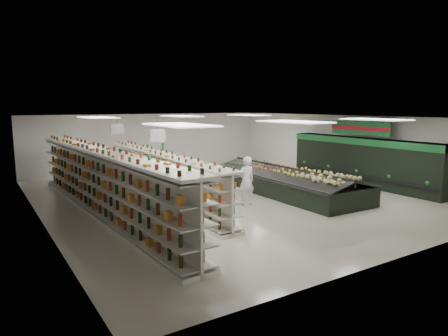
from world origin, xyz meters
TOP-DOWN VIEW (x-y plane):
  - floor at (0.00, 0.00)m, footprint 16.00×16.00m
  - ceiling at (0.00, 0.00)m, footprint 14.00×16.00m
  - wall_back at (0.00, 8.00)m, footprint 14.00×0.02m
  - wall_front at (0.00, -8.00)m, footprint 14.00×0.02m
  - wall_left at (-7.00, 0.00)m, footprint 0.02×16.00m
  - wall_right at (7.00, 0.00)m, footprint 0.02×16.00m
  - produce_wall_case at (6.53, -1.50)m, footprint 0.93×8.00m
  - aisle_sign_near at (-3.80, -2.00)m, footprint 0.52×0.06m
  - aisle_sign_far at (-3.80, 2.00)m, footprint 0.52×0.06m
  - hortifruti_banner at (6.25, -1.50)m, footprint 0.12×3.20m
  - gondola_left at (-5.08, -0.18)m, footprint 1.56×12.78m
  - gondola_center at (-2.52, 0.74)m, footprint 1.13×10.63m
  - produce_island at (2.46, -0.85)m, footprint 2.85×7.57m
  - soda_endcap at (-1.01, 5.39)m, footprint 1.42×1.11m
  - shopper_main at (-0.21, -1.73)m, footprint 0.69×0.47m
  - shopper_background at (-4.20, 4.32)m, footprint 0.58×0.80m

SIDE VIEW (x-z plane):
  - floor at x=0.00m, z-range 0.00..0.00m
  - produce_island at x=2.46m, z-range -0.05..1.07m
  - shopper_background at x=-4.20m, z-range 0.00..1.50m
  - soda_endcap at x=-1.01m, z-range -0.02..1.60m
  - gondola_center at x=-2.52m, z-range -0.08..1.76m
  - shopper_main at x=-0.21m, z-range 0.00..1.82m
  - gondola_left at x=-5.08m, z-range -0.09..2.12m
  - produce_wall_case at x=6.53m, z-range 0.14..2.34m
  - wall_back at x=0.00m, z-range 0.00..3.20m
  - wall_front at x=0.00m, z-range 0.00..3.20m
  - wall_left at x=-7.00m, z-range 0.00..3.20m
  - wall_right at x=7.00m, z-range 0.00..3.20m
  - hortifruti_banner at x=6.25m, z-range 2.18..3.13m
  - aisle_sign_near at x=-3.80m, z-range 2.38..3.13m
  - aisle_sign_far at x=-3.80m, z-range 2.38..3.13m
  - ceiling at x=0.00m, z-range 3.19..3.21m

